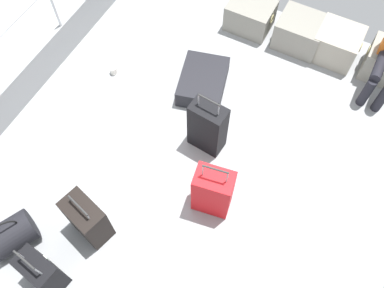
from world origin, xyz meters
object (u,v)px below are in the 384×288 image
at_px(suitcase_2, 42,272).
at_px(paper_cup, 114,71).
at_px(cargo_crate_1, 300,32).
at_px(suitcase_4, 207,127).
at_px(duffel_bag, 10,236).
at_px(cargo_crate_0, 250,16).
at_px(suitcase_1, 213,191).
at_px(suitcase_0, 87,219).
at_px(suitcase_3, 203,81).
at_px(cargo_crate_2, 337,44).

distance_m(suitcase_2, paper_cup, 2.52).
distance_m(cargo_crate_1, suitcase_4, 1.92).
xyz_separation_m(cargo_crate_1, suitcase_4, (-0.38, -1.88, 0.15)).
distance_m(cargo_crate_1, duffel_bag, 4.08).
height_order(suitcase_2, duffel_bag, suitcase_2).
xyz_separation_m(cargo_crate_0, suitcase_1, (0.67, -2.48, 0.14)).
height_order(cargo_crate_1, suitcase_4, suitcase_4).
distance_m(suitcase_0, suitcase_3, 2.11).
distance_m(suitcase_2, suitcase_3, 2.71).
distance_m(suitcase_4, duffel_bag, 2.24).
bearing_deg(cargo_crate_0, suitcase_0, -94.88).
bearing_deg(duffel_bag, cargo_crate_1, 67.28).
xyz_separation_m(cargo_crate_2, suitcase_3, (-1.25, -1.22, -0.09)).
relative_size(suitcase_3, paper_cup, 7.97).
height_order(suitcase_2, paper_cup, suitcase_2).
distance_m(cargo_crate_2, paper_cup, 2.79).
relative_size(suitcase_0, suitcase_3, 0.85).
relative_size(suitcase_0, suitcase_4, 0.78).
height_order(suitcase_2, suitcase_3, suitcase_2).
height_order(cargo_crate_0, duffel_bag, duffel_bag).
bearing_deg(suitcase_0, duffel_bag, -143.07).
bearing_deg(suitcase_2, cargo_crate_2, 68.67).
bearing_deg(suitcase_3, suitcase_4, -60.34).
height_order(suitcase_1, suitcase_3, suitcase_1).
bearing_deg(suitcase_2, duffel_bag, 165.54).
bearing_deg(suitcase_1, paper_cup, 151.93).
bearing_deg(suitcase_4, cargo_crate_2, 65.61).
height_order(cargo_crate_2, suitcase_0, suitcase_0).
distance_m(cargo_crate_0, cargo_crate_1, 0.68).
xyz_separation_m(cargo_crate_0, duffel_bag, (-0.90, -3.74, -0.02)).
xyz_separation_m(cargo_crate_2, suitcase_1, (-0.49, -2.52, 0.13)).
xyz_separation_m(cargo_crate_2, paper_cup, (-2.33, -1.54, -0.15)).
relative_size(cargo_crate_0, suitcase_3, 0.76).
bearing_deg(suitcase_2, suitcase_3, 84.01).
height_order(suitcase_1, suitcase_4, suitcase_4).
xyz_separation_m(cargo_crate_2, suitcase_2, (-1.53, -3.91, 0.06)).
relative_size(cargo_crate_2, suitcase_0, 0.83).
distance_m(cargo_crate_0, suitcase_4, 1.89).
bearing_deg(cargo_crate_0, suitcase_3, -94.37).
relative_size(cargo_crate_0, duffel_bag, 1.08).
bearing_deg(suitcase_4, suitcase_0, -112.06).
bearing_deg(suitcase_2, suitcase_0, 81.14).
height_order(cargo_crate_2, suitcase_4, suitcase_4).
bearing_deg(paper_cup, suitcase_3, 16.46).
bearing_deg(cargo_crate_0, cargo_crate_1, 1.58).
xyz_separation_m(cargo_crate_0, cargo_crate_1, (0.68, 0.02, 0.01)).
relative_size(cargo_crate_1, suitcase_0, 0.89).
bearing_deg(cargo_crate_1, duffel_bag, -112.72).
bearing_deg(suitcase_0, cargo_crate_1, 73.78).
distance_m(suitcase_3, paper_cup, 1.13).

